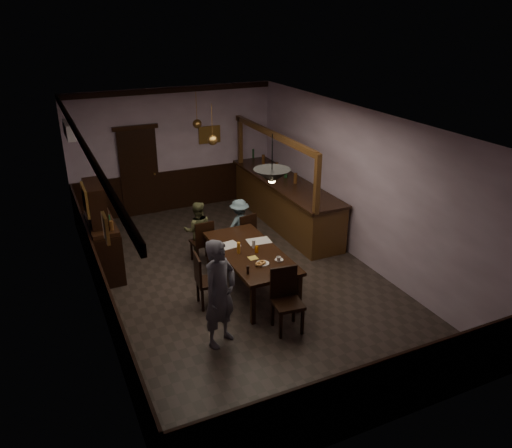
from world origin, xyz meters
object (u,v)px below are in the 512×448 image
chair_far_left (203,240)px  pendant_brass_mid (213,140)px  person_seated_right (240,225)px  chair_near (286,296)px  dining_table (250,254)px  pendant_iron (272,176)px  person_standing (220,293)px  person_seated_left (198,230)px  bar_counter (285,201)px  sideboard (102,238)px  chair_far_right (245,232)px  coffee_cup (279,259)px  chair_side (205,278)px  soda_can (256,249)px  pendant_brass_far (197,124)px

chair_far_left → pendant_brass_mid: bearing=-133.6°
person_seated_right → chair_near: bearing=70.8°
person_seated_right → dining_table: bearing=63.3°
dining_table → pendant_iron: 1.86m
person_standing → person_seated_left: 2.87m
bar_counter → sideboard: bearing=-171.0°
dining_table → chair_far_right: chair_far_right is taller
chair_near → bar_counter: (1.92, 3.69, 0.01)m
chair_near → coffee_cup: (0.26, 0.76, 0.24)m
chair_far_left → person_seated_right: (0.89, 0.28, 0.06)m
chair_side → pendant_brass_mid: (0.97, 2.08, 1.78)m
dining_table → chair_far_left: (-0.45, 1.27, -0.19)m
chair_far_right → person_standing: size_ratio=0.53×
chair_near → person_seated_left: bearing=105.8°
dining_table → bar_counter: (1.93, 2.37, -0.12)m
chair_side → soda_can: (1.00, 0.10, 0.29)m
coffee_cup → bar_counter: (1.66, 2.93, -0.23)m
dining_table → sideboard: (-2.27, 1.71, 0.03)m
chair_near → sideboard: size_ratio=0.57×
person_standing → chair_far_right: bearing=30.6°
bar_counter → chair_far_right: bearing=-143.3°
chair_side → pendant_iron: (0.93, -0.61, 1.84)m
chair_near → pendant_iron: bearing=97.7°
chair_far_right → soda_can: chair_far_right is taller
sideboard → pendant_brass_mid: 2.80m
person_standing → sideboard: bearing=83.8°
chair_far_right → chair_side: chair_side is taller
chair_far_right → person_standing: 2.97m
soda_can → bar_counter: bar_counter is taller
bar_counter → pendant_iron: pendant_iron is taller
chair_side → bar_counter: bar_counter is taller
pendant_iron → person_standing: bearing=-156.7°
person_seated_left → pendant_brass_mid: size_ratio=1.48×
dining_table → sideboard: 2.84m
chair_far_left → pendant_brass_mid: size_ratio=1.12×
chair_far_left → chair_near: (0.46, -2.59, 0.06)m
person_seated_right → sideboard: 2.73m
pendant_brass_mid → soda_can: bearing=-89.1°
chair_far_right → pendant_iron: 2.83m
chair_far_right → bar_counter: 1.84m
chair_far_left → chair_near: size_ratio=0.89×
soda_can → person_seated_left: bearing=107.8°
chair_near → bar_counter: bar_counter is taller
soda_can → pendant_brass_far: size_ratio=0.15×
dining_table → soda_can: 0.17m
person_seated_right → pendant_brass_far: size_ratio=1.36×
chair_far_left → pendant_iron: bearing=97.4°
person_seated_left → person_seated_right: person_seated_left is taller
pendant_brass_far → person_seated_left: bearing=-110.4°
chair_near → pendant_brass_mid: size_ratio=1.26×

